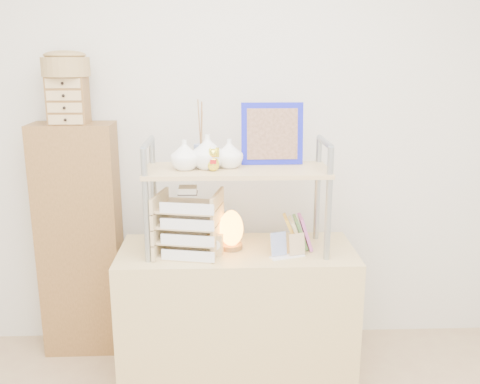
% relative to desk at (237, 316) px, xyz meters
% --- Properties ---
extents(room_shell, '(3.42, 3.41, 2.61)m').
position_rel_desk_xyz_m(room_shell, '(0.00, -0.81, 1.32)').
color(room_shell, silver).
rests_on(room_shell, ground).
extents(desk, '(1.20, 0.50, 0.75)m').
position_rel_desk_xyz_m(desk, '(0.00, 0.00, 0.00)').
color(desk, tan).
rests_on(desk, ground).
extents(cabinet, '(0.45, 0.25, 1.35)m').
position_rel_desk_xyz_m(cabinet, '(-0.89, 0.37, 0.30)').
color(cabinet, brown).
rests_on(cabinet, ground).
extents(hutch, '(0.90, 0.34, 0.73)m').
position_rel_desk_xyz_m(hutch, '(-0.03, 0.01, 0.81)').
color(hutch, '#969EA4').
rests_on(hutch, desk).
extents(letter_tray, '(0.33, 0.32, 0.35)m').
position_rel_desk_xyz_m(letter_tray, '(-0.24, -0.05, 0.51)').
color(letter_tray, tan).
rests_on(letter_tray, desk).
extents(salt_lamp, '(0.13, 0.13, 0.20)m').
position_rel_desk_xyz_m(salt_lamp, '(-0.03, 0.01, 0.48)').
color(salt_lamp, brown).
rests_on(salt_lamp, desk).
extents(desk_clock, '(0.08, 0.05, 0.11)m').
position_rel_desk_xyz_m(desk_clock, '(-0.11, -0.08, 0.43)').
color(desk_clock, tan).
rests_on(desk_clock, desk).
extents(postcard_stand, '(0.18, 0.10, 0.12)m').
position_rel_desk_xyz_m(postcard_stand, '(0.24, -0.11, 0.41)').
color(postcard_stand, white).
rests_on(postcard_stand, desk).
extents(drawer_chest, '(0.20, 0.16, 0.25)m').
position_rel_desk_xyz_m(drawer_chest, '(-0.89, 0.35, 1.10)').
color(drawer_chest, brown).
rests_on(drawer_chest, cabinet).
extents(woven_basket, '(0.25, 0.25, 0.10)m').
position_rel_desk_xyz_m(woven_basket, '(-0.89, 0.35, 1.28)').
color(woven_basket, olive).
rests_on(woven_basket, drawer_chest).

